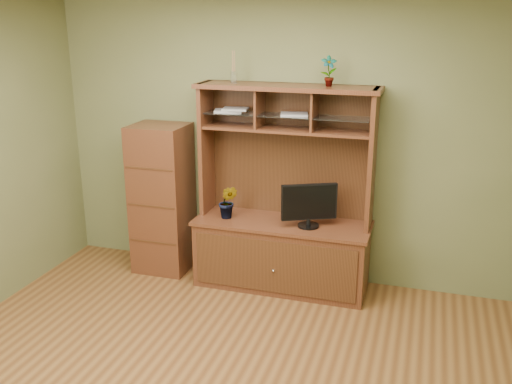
% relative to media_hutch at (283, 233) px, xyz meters
% --- Properties ---
extents(room, '(4.54, 4.04, 2.74)m').
position_rel_media_hutch_xyz_m(room, '(-0.09, -1.73, 0.83)').
color(room, brown).
rests_on(room, ground).
extents(media_hutch, '(1.66, 0.61, 1.90)m').
position_rel_media_hutch_xyz_m(media_hutch, '(0.00, 0.00, 0.00)').
color(media_hutch, '#4A2415').
rests_on(media_hutch, room).
extents(monitor, '(0.47, 0.25, 0.40)m').
position_rel_media_hutch_xyz_m(monitor, '(0.26, -0.08, 0.34)').
color(monitor, black).
rests_on(monitor, media_hutch).
extents(orchid_plant, '(0.18, 0.15, 0.32)m').
position_rel_media_hutch_xyz_m(orchid_plant, '(-0.51, -0.08, 0.29)').
color(orchid_plant, '#2C551D').
rests_on(orchid_plant, media_hutch).
extents(top_plant, '(0.16, 0.13, 0.26)m').
position_rel_media_hutch_xyz_m(top_plant, '(0.37, 0.08, 1.51)').
color(top_plant, '#346021').
rests_on(top_plant, media_hutch).
extents(reed_diffuser, '(0.06, 0.06, 0.29)m').
position_rel_media_hutch_xyz_m(reed_diffuser, '(-0.50, 0.08, 1.49)').
color(reed_diffuser, silver).
rests_on(reed_diffuser, media_hutch).
extents(magazines, '(0.91, 0.25, 0.04)m').
position_rel_media_hutch_xyz_m(magazines, '(-0.33, 0.08, 1.13)').
color(magazines, '#A0A1A5').
rests_on(magazines, media_hutch).
extents(side_cabinet, '(0.53, 0.48, 1.48)m').
position_rel_media_hutch_xyz_m(side_cabinet, '(-1.25, 0.01, 0.22)').
color(side_cabinet, '#4A2415').
rests_on(side_cabinet, room).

